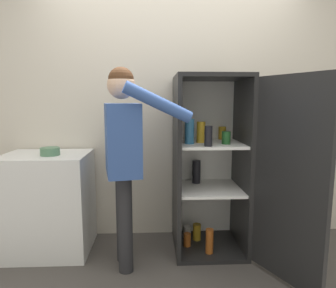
% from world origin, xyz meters
% --- Properties ---
extents(ground_plane, '(12.00, 12.00, 0.00)m').
position_xyz_m(ground_plane, '(0.00, 0.00, 0.00)').
color(ground_plane, '#4C4742').
extents(wall_back, '(7.00, 0.06, 2.55)m').
position_xyz_m(wall_back, '(0.00, 0.98, 1.27)').
color(wall_back, beige).
rests_on(wall_back, ground_plane).
extents(refrigerator, '(0.95, 1.20, 1.60)m').
position_xyz_m(refrigerator, '(0.43, 0.53, 0.79)').
color(refrigerator, black).
rests_on(refrigerator, ground_plane).
extents(person, '(0.72, 0.60, 1.64)m').
position_xyz_m(person, '(-0.42, 0.34, 1.03)').
color(person, '#262628').
rests_on(person, ground_plane).
extents(counter, '(0.74, 0.59, 0.91)m').
position_xyz_m(counter, '(-1.15, 0.63, 0.45)').
color(counter, white).
rests_on(counter, ground_plane).
extents(bowl, '(0.16, 0.16, 0.07)m').
position_xyz_m(bowl, '(-1.08, 0.57, 0.94)').
color(bowl, '#517F5B').
rests_on(bowl, counter).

